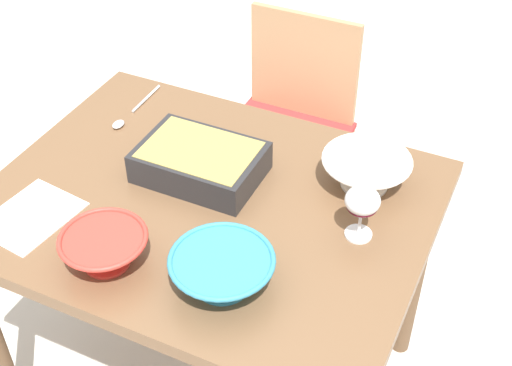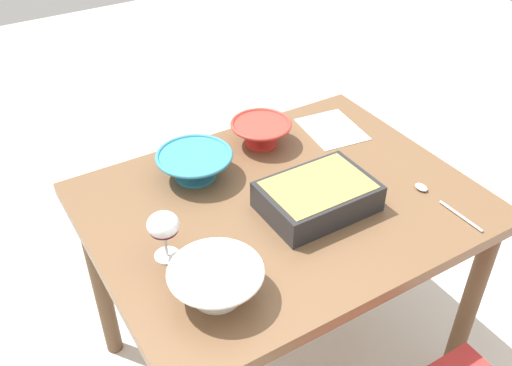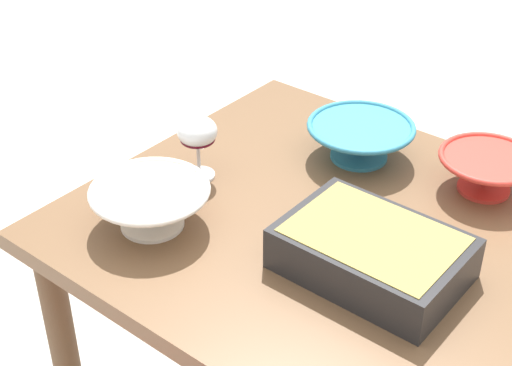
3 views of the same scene
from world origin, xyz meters
name	(u,v)px [view 1 (image 1 of 3)]	position (x,y,z in m)	size (l,w,h in m)	color
dining_table	(209,229)	(0.00, 0.00, 0.67)	(1.12, 0.87, 0.77)	brown
chair	(290,122)	(-0.10, 0.79, 0.48)	(0.43, 0.41, 0.86)	#B22D2D
wine_glass	(362,204)	(0.39, 0.04, 0.87)	(0.08, 0.08, 0.14)	white
casserole_dish	(200,161)	(-0.06, 0.08, 0.82)	(0.32, 0.22, 0.09)	#262628
mixing_bowl	(105,248)	(-0.11, -0.29, 0.82)	(0.21, 0.21, 0.08)	red
small_bowl	(222,270)	(0.17, -0.24, 0.82)	(0.24, 0.24, 0.09)	teal
serving_bowl	(366,170)	(0.34, 0.23, 0.82)	(0.23, 0.23, 0.09)	white
serving_spoon	(128,115)	(-0.39, 0.23, 0.78)	(0.03, 0.25, 0.01)	silver
napkin	(31,216)	(-0.37, -0.24, 0.77)	(0.18, 0.23, 0.00)	white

